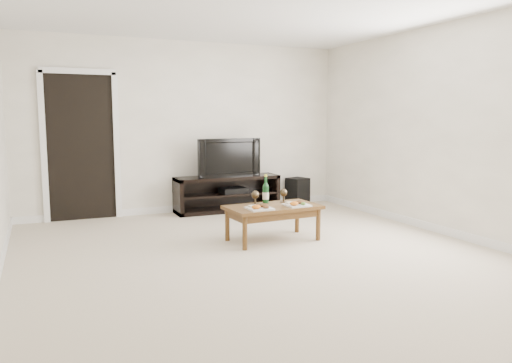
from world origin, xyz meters
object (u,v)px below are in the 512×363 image
object	(u,v)px
coffee_table	(273,223)
television	(227,157)
subwoofer	(297,191)
media_console	(227,194)

from	to	relation	value
coffee_table	television	bearing A→B (deg)	85.40
subwoofer	coffee_table	world-z (taller)	subwoofer
media_console	coffee_table	world-z (taller)	media_console
media_console	subwoofer	bearing A→B (deg)	2.99
media_console	coffee_table	xyz separation A→B (m)	(-0.16, -1.98, -0.07)
media_console	coffee_table	distance (m)	1.99
media_console	coffee_table	size ratio (longest dim) A/B	1.49
subwoofer	coffee_table	xyz separation A→B (m)	(-1.44, -2.05, -0.02)
media_console	television	xyz separation A→B (m)	(0.00, 0.00, 0.57)
television	coffee_table	distance (m)	2.08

